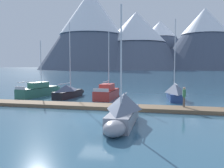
{
  "coord_description": "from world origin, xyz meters",
  "views": [
    {
      "loc": [
        3.78,
        -16.71,
        3.82
      ],
      "look_at": [
        0.0,
        6.0,
        2.0
      ],
      "focal_mm": 38.77,
      "sensor_mm": 36.0,
      "label": 1
    }
  ],
  "objects_px": {
    "person_on_dock": "(184,96)",
    "sailboat_nearest_berth": "(41,90)",
    "sailboat_second_berth": "(69,91)",
    "sailboat_far_berth": "(174,92)",
    "sailboat_mid_dock_starboard": "(123,110)",
    "sailboat_mid_dock_port": "(108,92)"
  },
  "relations": [
    {
      "from": "sailboat_second_berth",
      "to": "sailboat_far_berth",
      "type": "height_order",
      "value": "sailboat_far_berth"
    },
    {
      "from": "sailboat_nearest_berth",
      "to": "sailboat_second_berth",
      "type": "bearing_deg",
      "value": -13.04
    },
    {
      "from": "sailboat_nearest_berth",
      "to": "sailboat_second_berth",
      "type": "distance_m",
      "value": 4.04
    },
    {
      "from": "person_on_dock",
      "to": "sailboat_mid_dock_port",
      "type": "bearing_deg",
      "value": 139.65
    },
    {
      "from": "sailboat_nearest_berth",
      "to": "person_on_dock",
      "type": "xyz_separation_m",
      "value": [
        16.22,
        -7.1,
        0.57
      ]
    },
    {
      "from": "sailboat_second_berth",
      "to": "sailboat_mid_dock_starboard",
      "type": "xyz_separation_m",
      "value": [
        7.8,
        -11.8,
        0.2
      ]
    },
    {
      "from": "sailboat_nearest_berth",
      "to": "sailboat_far_berth",
      "type": "xyz_separation_m",
      "value": [
        16.0,
        -0.72,
        0.21
      ]
    },
    {
      "from": "sailboat_second_berth",
      "to": "sailboat_mid_dock_starboard",
      "type": "relative_size",
      "value": 1.18
    },
    {
      "from": "sailboat_mid_dock_starboard",
      "to": "person_on_dock",
      "type": "bearing_deg",
      "value": 51.35
    },
    {
      "from": "sailboat_second_berth",
      "to": "sailboat_far_berth",
      "type": "distance_m",
      "value": 12.07
    },
    {
      "from": "sailboat_second_berth",
      "to": "person_on_dock",
      "type": "bearing_deg",
      "value": -26.75
    },
    {
      "from": "sailboat_far_berth",
      "to": "person_on_dock",
      "type": "relative_size",
      "value": 5.24
    },
    {
      "from": "sailboat_nearest_berth",
      "to": "sailboat_mid_dock_port",
      "type": "xyz_separation_m",
      "value": [
        8.54,
        -0.58,
        -0.03
      ]
    },
    {
      "from": "sailboat_mid_dock_port",
      "to": "person_on_dock",
      "type": "height_order",
      "value": "sailboat_mid_dock_port"
    },
    {
      "from": "sailboat_mid_dock_port",
      "to": "person_on_dock",
      "type": "distance_m",
      "value": 10.09
    },
    {
      "from": "person_on_dock",
      "to": "sailboat_nearest_berth",
      "type": "bearing_deg",
      "value": 156.35
    },
    {
      "from": "sailboat_nearest_berth",
      "to": "sailboat_mid_dock_starboard",
      "type": "xyz_separation_m",
      "value": [
        11.73,
        -12.71,
        0.25
      ]
    },
    {
      "from": "sailboat_second_berth",
      "to": "sailboat_mid_dock_port",
      "type": "distance_m",
      "value": 4.62
    },
    {
      "from": "sailboat_mid_dock_port",
      "to": "person_on_dock",
      "type": "xyz_separation_m",
      "value": [
        7.67,
        -6.52,
        0.61
      ]
    },
    {
      "from": "sailboat_mid_dock_starboard",
      "to": "sailboat_nearest_berth",
      "type": "bearing_deg",
      "value": 132.7
    },
    {
      "from": "sailboat_mid_dock_port",
      "to": "sailboat_far_berth",
      "type": "height_order",
      "value": "sailboat_far_berth"
    },
    {
      "from": "sailboat_far_berth",
      "to": "sailboat_mid_dock_port",
      "type": "bearing_deg",
      "value": 178.93
    }
  ]
}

